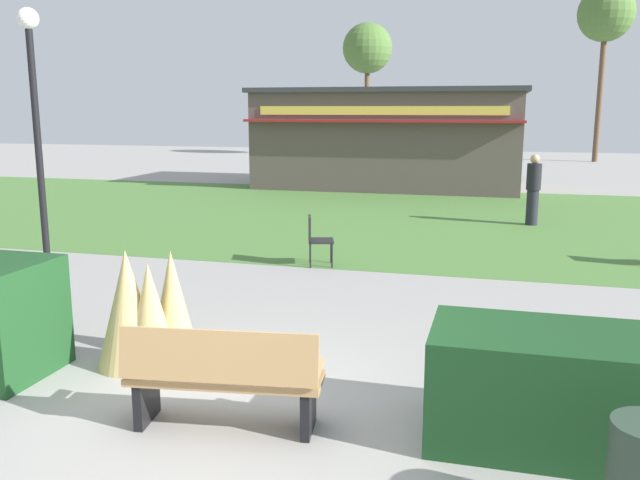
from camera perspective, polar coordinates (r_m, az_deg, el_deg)
name	(u,v)px	position (r m, az deg, el deg)	size (l,w,h in m)	color
ground_plane	(230,417)	(6.33, -7.71, -14.77)	(80.00, 80.00, 0.00)	#999691
lawn_patch	(407,217)	(17.35, 7.44, 1.96)	(36.00, 12.00, 0.01)	#4C7A38
park_bench	(223,378)	(5.92, -8.25, -11.54)	(1.75, 0.75, 0.95)	tan
hedge_right	(575,391)	(5.98, 20.95, -11.95)	(2.35, 1.10, 0.97)	#19421E
ornamental_grass_behind_left	(150,316)	(7.41, -14.29, -6.31)	(0.60, 0.60, 1.15)	tan
ornamental_grass_behind_right	(128,309)	(7.48, -16.05, -5.67)	(0.70, 0.70, 1.29)	tan
ornamental_grass_behind_center	(173,304)	(7.65, -12.47, -5.36)	(0.55, 0.55, 1.23)	tan
lamppost_mid	(35,108)	(12.55, -23.13, 10.30)	(0.36, 0.36, 4.40)	black
food_kiosk	(389,138)	(23.91, 5.92, 8.65)	(9.26, 4.64, 3.43)	#594C47
cafe_chair_east	(316,236)	(11.82, -0.36, 0.31)	(0.55, 0.55, 0.89)	black
person_strolling	(533,189)	(16.73, 17.73, 4.15)	(0.34, 0.34, 1.69)	#23232D
parked_car_west_slot	(394,155)	(30.91, 6.35, 7.20)	(4.30, 2.25, 1.20)	navy
tree_left_bg	(367,49)	(39.22, 4.07, 15.93)	(2.80, 2.80, 7.48)	brown
tree_right_bg	(606,15)	(38.31, 23.21, 17.21)	(2.80, 2.80, 8.85)	brown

